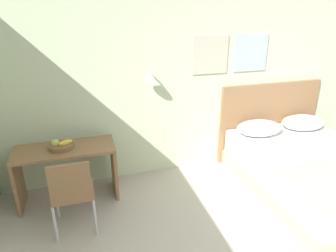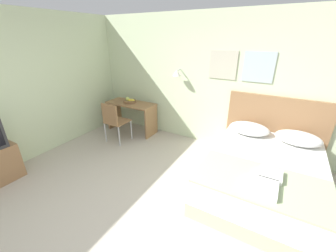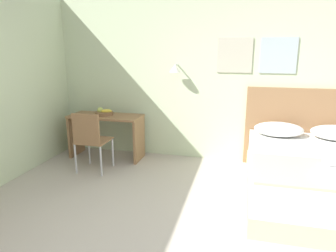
# 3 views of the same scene
# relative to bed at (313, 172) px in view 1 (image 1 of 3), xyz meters

# --- Properties ---
(wall_back) EXTENTS (5.96, 0.31, 2.65)m
(wall_back) POSITION_rel_bed_xyz_m (-1.42, 1.14, 1.05)
(wall_back) COLOR beige
(wall_back) RESTS_ON ground_plane
(bed) EXTENTS (1.59, 2.09, 0.57)m
(bed) POSITION_rel_bed_xyz_m (0.00, 0.00, 0.00)
(bed) COLOR #B2C693
(bed) RESTS_ON ground_plane
(headboard) EXTENTS (1.71, 0.06, 1.23)m
(headboard) POSITION_rel_bed_xyz_m (0.00, 1.08, 0.33)
(headboard) COLOR #8E6642
(headboard) RESTS_ON ground_plane
(pillow_left) EXTENTS (0.69, 0.48, 0.19)m
(pillow_left) POSITION_rel_bed_xyz_m (-0.38, 0.76, 0.38)
(pillow_left) COLOR white
(pillow_left) RESTS_ON bed
(pillow_right) EXTENTS (0.69, 0.48, 0.19)m
(pillow_right) POSITION_rel_bed_xyz_m (0.38, 0.76, 0.38)
(pillow_right) COLOR white
(pillow_right) RESTS_ON bed
(desk) EXTENTS (1.20, 0.51, 0.73)m
(desk) POSITION_rel_bed_xyz_m (-3.11, 0.75, 0.23)
(desk) COLOR #8E6642
(desk) RESTS_ON ground_plane
(desk_chair) EXTENTS (0.45, 0.45, 0.91)m
(desk_chair) POSITION_rel_bed_xyz_m (-3.04, 0.08, 0.26)
(desk_chair) COLOR #8E6642
(desk_chair) RESTS_ON ground_plane
(fruit_bowl) EXTENTS (0.30, 0.30, 0.13)m
(fruit_bowl) POSITION_rel_bed_xyz_m (-3.14, 0.75, 0.49)
(fruit_bowl) COLOR brown
(fruit_bowl) RESTS_ON desk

